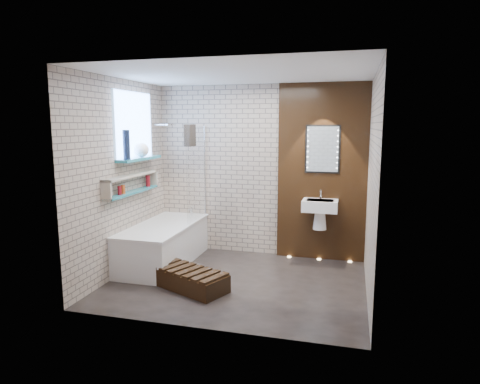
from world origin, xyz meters
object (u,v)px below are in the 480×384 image
(bathtub, at_px, (164,244))
(led_mirror, at_px, (323,149))
(bath_screen, at_px, (196,174))
(walnut_step, at_px, (190,280))
(washbasin, at_px, (320,210))

(bathtub, relative_size, led_mirror, 2.49)
(bathtub, relative_size, bath_screen, 1.24)
(bathtub, distance_m, walnut_step, 1.09)
(washbasin, xyz_separation_m, walnut_step, (-1.46, -1.43, -0.68))
(washbasin, distance_m, led_mirror, 0.88)
(led_mirror, relative_size, walnut_step, 0.72)
(bath_screen, bearing_deg, walnut_step, -73.80)
(bath_screen, xyz_separation_m, washbasin, (1.82, 0.18, -0.49))
(bath_screen, relative_size, washbasin, 2.41)
(led_mirror, xyz_separation_m, walnut_step, (-1.46, -1.59, -1.54))
(led_mirror, bearing_deg, washbasin, -90.00)
(bathtub, height_order, bath_screen, bath_screen)
(bathtub, xyz_separation_m, walnut_step, (0.72, -0.81, -0.18))
(washbasin, relative_size, led_mirror, 0.83)
(bath_screen, bearing_deg, bathtub, -128.90)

